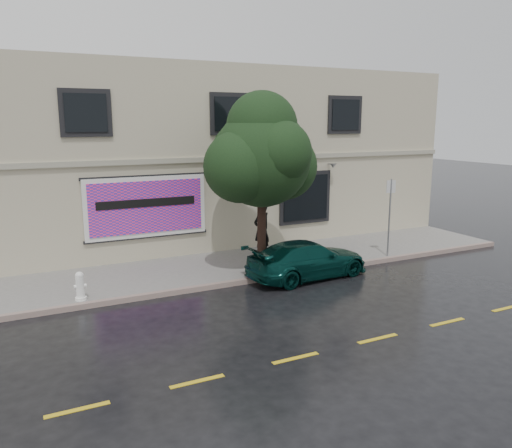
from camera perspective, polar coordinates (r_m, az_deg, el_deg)
name	(u,v)px	position (r m, az deg, el deg)	size (l,w,h in m)	color
ground	(299,293)	(14.80, 4.99, -7.87)	(90.00, 90.00, 0.00)	black
sidewalk	(252,263)	(17.50, -0.51, -4.48)	(20.00, 3.50, 0.15)	gray
curb	(275,277)	(16.01, 2.22, -6.03)	(20.00, 0.18, 0.16)	slate
road_marking	(378,339)	(12.15, 13.74, -12.60)	(19.00, 0.12, 0.01)	gold
building	(195,155)	(22.18, -7.01, 7.83)	(20.00, 8.12, 7.00)	#BBB096
billboard	(147,207)	(17.55, -12.38, 1.92)	(4.30, 0.16, 2.20)	white
car	(308,259)	(16.10, 5.92, -4.04)	(1.82, 4.12, 1.20)	#08332E
pedestrian	(262,229)	(17.93, 0.66, -0.57)	(0.72, 0.47, 1.98)	black
umbrella	(262,192)	(17.70, 0.67, 3.63)	(0.91, 0.91, 0.67)	black
street_tree	(262,159)	(15.85, 0.66, 7.49)	(3.11, 3.11, 5.20)	black
fire_hydrant	(80,286)	(14.47, -19.46, -6.72)	(0.33, 0.31, 0.80)	white
sign_pole	(390,211)	(18.41, 15.04, 1.48)	(0.34, 0.10, 2.80)	gray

